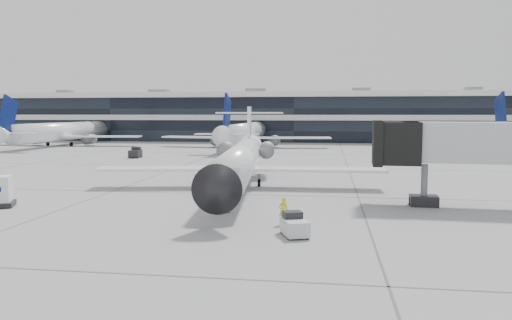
# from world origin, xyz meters

# --- Properties ---
(ground) EXTENTS (220.00, 220.00, 0.00)m
(ground) POSITION_xyz_m (0.00, 0.00, 0.00)
(ground) COLOR gray
(ground) RESTS_ON ground
(terminal) EXTENTS (170.00, 22.00, 10.00)m
(terminal) POSITION_xyz_m (0.00, 82.00, 5.00)
(terminal) COLOR black
(terminal) RESTS_ON ground
(bg_jet_left) EXTENTS (32.00, 40.00, 9.60)m
(bg_jet_left) POSITION_xyz_m (-45.00, 55.00, 0.00)
(bg_jet_left) COLOR white
(bg_jet_left) RESTS_ON ground
(bg_jet_center) EXTENTS (32.00, 40.00, 9.60)m
(bg_jet_center) POSITION_xyz_m (-8.00, 55.00, 0.00)
(bg_jet_center) COLOR white
(bg_jet_center) RESTS_ON ground
(bg_jet_right) EXTENTS (32.00, 40.00, 9.60)m
(bg_jet_right) POSITION_xyz_m (32.00, 55.00, 0.00)
(bg_jet_right) COLOR white
(bg_jet_right) RESTS_ON ground
(regional_jet) EXTENTS (24.82, 31.00, 7.15)m
(regional_jet) POSITION_xyz_m (0.23, 3.37, 2.44)
(regional_jet) COLOR white
(regional_jet) RESTS_ON ground
(ramp_worker) EXTENTS (0.70, 0.61, 1.61)m
(ramp_worker) POSITION_xyz_m (5.16, -10.17, 0.81)
(ramp_worker) COLOR yellow
(ramp_worker) RESTS_ON ground
(baggage_tug) EXTENTS (1.74, 2.22, 1.24)m
(baggage_tug) POSITION_xyz_m (5.98, -12.73, 0.55)
(baggage_tug) COLOR silver
(baggage_tug) RESTS_ON ground
(traffic_cone) EXTENTS (0.45, 0.45, 0.54)m
(traffic_cone) POSITION_xyz_m (-0.81, 9.87, 0.26)
(traffic_cone) COLOR #E04E0B
(traffic_cone) RESTS_ON ground
(far_tug) EXTENTS (1.64, 2.54, 1.54)m
(far_tug) POSITION_xyz_m (-20.14, 30.36, 0.69)
(far_tug) COLOR black
(far_tug) RESTS_ON ground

